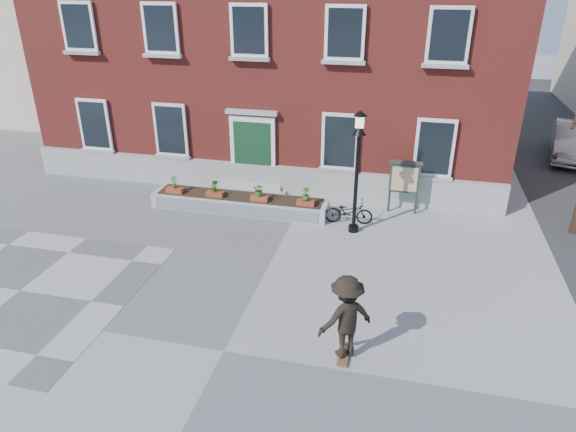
% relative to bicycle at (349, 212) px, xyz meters
% --- Properties ---
extents(ground, '(100.00, 100.00, 0.00)m').
position_rel_bicycle_xyz_m(ground, '(-1.84, -7.01, -0.41)').
color(ground, gray).
rests_on(ground, ground).
extents(checker_patch, '(6.00, 6.00, 0.01)m').
position_rel_bicycle_xyz_m(checker_patch, '(-7.84, -6.01, -0.41)').
color(checker_patch, '#57575A').
rests_on(checker_patch, ground).
extents(bicycle, '(1.61, 0.70, 0.82)m').
position_rel_bicycle_xyz_m(bicycle, '(0.00, 0.00, 0.00)').
color(bicycle, black).
rests_on(bicycle, ground).
extents(parked_car, '(2.55, 4.92, 1.54)m').
position_rel_bicycle_xyz_m(parked_car, '(8.84, 8.94, 0.36)').
color(parked_car, '#B2B4B7').
rests_on(parked_car, ground).
extents(brick_building, '(18.40, 10.85, 12.60)m').
position_rel_bicycle_xyz_m(brick_building, '(-3.84, 6.96, 5.89)').
color(brick_building, maroon).
rests_on(brick_building, ground).
extents(planter_assembly, '(6.20, 1.12, 1.15)m').
position_rel_bicycle_xyz_m(planter_assembly, '(-3.83, 0.16, -0.11)').
color(planter_assembly, beige).
rests_on(planter_assembly, ground).
extents(lamp_post, '(0.40, 0.40, 3.93)m').
position_rel_bicycle_xyz_m(lamp_post, '(0.24, -0.56, 2.13)').
color(lamp_post, black).
rests_on(lamp_post, ground).
extents(notice_board, '(1.10, 0.16, 1.87)m').
position_rel_bicycle_xyz_m(notice_board, '(1.68, 1.26, 0.85)').
color(notice_board, '#183024').
rests_on(notice_board, ground).
extents(skateboarder, '(1.42, 1.31, 1.99)m').
position_rel_bicycle_xyz_m(skateboarder, '(0.75, -6.56, 0.62)').
color(skateboarder, brown).
rests_on(skateboarder, ground).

